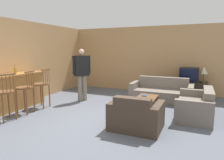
{
  "coord_description": "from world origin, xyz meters",
  "views": [
    {
      "loc": [
        2.04,
        -4.21,
        1.71
      ],
      "look_at": [
        -0.19,
        0.86,
        0.85
      ],
      "focal_mm": 32.0,
      "sensor_mm": 36.0,
      "label": 1
    }
  ],
  "objects": [
    {
      "name": "couch_far",
      "position": [
        0.94,
        2.35,
        0.28
      ],
      "size": [
        1.96,
        0.89,
        0.77
      ],
      "color": "#70665B",
      "rests_on": "ground_plane"
    },
    {
      "name": "wall_left",
      "position": [
        -3.12,
        1.37,
        1.3
      ],
      "size": [
        0.08,
        8.74,
        2.6
      ],
      "color": "tan",
      "rests_on": "ground_plane"
    },
    {
      "name": "bar_counter",
      "position": [
        -2.78,
        -0.38,
        0.51
      ],
      "size": [
        0.55,
        2.28,
        1.02
      ],
      "color": "#A87038",
      "rests_on": "ground_plane"
    },
    {
      "name": "person_by_window",
      "position": [
        -1.5,
        1.37,
        0.97
      ],
      "size": [
        0.44,
        0.5,
        1.72
      ],
      "color": "#756B5B",
      "rests_on": "ground_plane"
    },
    {
      "name": "armchair_near",
      "position": [
        0.86,
        -0.24,
        0.28
      ],
      "size": [
        1.07,
        0.85,
        0.76
      ],
      "color": "#423328",
      "rests_on": "ground_plane"
    },
    {
      "name": "wall_back",
      "position": [
        0.0,
        3.74,
        1.3
      ],
      "size": [
        9.4,
        0.08,
        2.6
      ],
      "color": "tan",
      "rests_on": "ground_plane"
    },
    {
      "name": "ground_plane",
      "position": [
        0.0,
        0.0,
        0.0
      ],
      "size": [
        24.0,
        24.0,
        0.0
      ],
      "primitive_type": "plane",
      "color": "#565B66"
    },
    {
      "name": "loveseat_right",
      "position": [
        2.03,
        1.1,
        0.27
      ],
      "size": [
        0.82,
        1.5,
        0.74
      ],
      "color": "#70665B",
      "rests_on": "ground_plane"
    },
    {
      "name": "tv_unit",
      "position": [
        1.72,
        3.35,
        0.28
      ],
      "size": [
        1.24,
        0.55,
        0.57
      ],
      "color": "#2D2319",
      "rests_on": "ground_plane"
    },
    {
      "name": "coffee_table",
      "position": [
        0.74,
        1.08,
        0.33
      ],
      "size": [
        0.53,
        0.9,
        0.4
      ],
      "color": "brown",
      "rests_on": "ground_plane"
    },
    {
      "name": "bar_chair_near",
      "position": [
        -2.16,
        -0.99,
        0.62
      ],
      "size": [
        0.51,
        0.51,
        1.15
      ],
      "color": "brown",
      "rests_on": "ground_plane"
    },
    {
      "name": "bottle",
      "position": [
        -2.83,
        -0.09,
        1.13
      ],
      "size": [
        0.07,
        0.07,
        0.24
      ],
      "color": "#B27A23",
      "rests_on": "bar_counter"
    },
    {
      "name": "book_on_table",
      "position": [
        0.66,
        1.2,
        0.41
      ],
      "size": [
        0.16,
        0.16,
        0.03
      ],
      "color": "navy",
      "rests_on": "coffee_table"
    },
    {
      "name": "bar_chair_mid",
      "position": [
        -2.16,
        -0.39,
        0.62
      ],
      "size": [
        0.5,
        0.5,
        1.15
      ],
      "color": "brown",
      "rests_on": "ground_plane"
    },
    {
      "name": "tv",
      "position": [
        1.72,
        3.34,
        0.81
      ],
      "size": [
        0.65,
        0.45,
        0.5
      ],
      "color": "black",
      "rests_on": "tv_unit"
    },
    {
      "name": "bar_chair_far",
      "position": [
        -2.16,
        0.22,
        0.62
      ],
      "size": [
        0.47,
        0.47,
        1.15
      ],
      "color": "brown",
      "rests_on": "ground_plane"
    },
    {
      "name": "table_lamp",
      "position": [
        2.19,
        3.35,
        0.97
      ],
      "size": [
        0.25,
        0.25,
        0.54
      ],
      "color": "brown",
      "rests_on": "tv_unit"
    }
  ]
}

